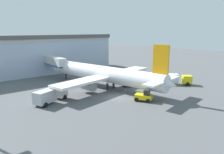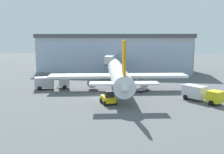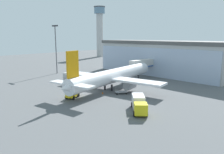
# 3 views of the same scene
# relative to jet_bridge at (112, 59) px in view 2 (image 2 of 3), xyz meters

# --- Properties ---
(ground) EXTENTS (240.00, 240.00, 0.00)m
(ground) POSITION_rel_jet_bridge_xyz_m (-0.09, -27.32, -4.66)
(ground) COLOR #545659
(terminal_building) EXTENTS (50.06, 17.72, 12.01)m
(terminal_building) POSITION_rel_jet_bridge_xyz_m (-0.10, 10.03, 1.35)
(terminal_building) COLOR #A9A9A9
(terminal_building) RESTS_ON ground
(jet_bridge) EXTENTS (3.26, 14.68, 6.03)m
(jet_bridge) POSITION_rel_jet_bridge_xyz_m (0.00, 0.00, 0.00)
(jet_bridge) COLOR beige
(jet_bridge) RESTS_ON ground
(airplane) EXTENTS (29.33, 36.88, 10.77)m
(airplane) POSITION_rel_jet_bridge_xyz_m (2.87, -20.00, -1.30)
(airplane) COLOR silver
(airplane) RESTS_ON ground
(catering_truck) EXTENTS (7.62, 4.49, 2.65)m
(catering_truck) POSITION_rel_jet_bridge_xyz_m (-11.63, -21.33, -3.19)
(catering_truck) COLOR silver
(catering_truck) RESTS_ON ground
(fuel_truck) EXTENTS (6.47, 6.94, 2.65)m
(fuel_truck) POSITION_rel_jet_bridge_xyz_m (18.12, -29.70, -3.19)
(fuel_truck) COLOR yellow
(fuel_truck) RESTS_ON ground
(baggage_cart) EXTENTS (2.98, 3.19, 1.50)m
(baggage_cart) POSITION_rel_jet_bridge_xyz_m (7.87, -22.59, -4.15)
(baggage_cart) COLOR gray
(baggage_cart) RESTS_ON ground
(pushback_tug) EXTENTS (3.22, 3.66, 2.30)m
(pushback_tug) POSITION_rel_jet_bridge_xyz_m (2.08, -32.75, -3.68)
(pushback_tug) COLOR yellow
(pushback_tug) RESTS_ON ground
(safety_cone_nose) EXTENTS (0.36, 0.36, 0.55)m
(safety_cone_nose) POSITION_rel_jet_bridge_xyz_m (4.59, -25.52, -4.38)
(safety_cone_nose) COLOR orange
(safety_cone_nose) RESTS_ON ground
(safety_cone_wingtip) EXTENTS (0.36, 0.36, 0.55)m
(safety_cone_wingtip) POSITION_rel_jet_bridge_xyz_m (-10.42, -20.45, -4.38)
(safety_cone_wingtip) COLOR orange
(safety_cone_wingtip) RESTS_ON ground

